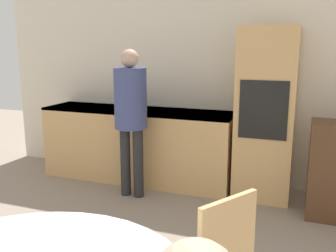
{
  "coord_description": "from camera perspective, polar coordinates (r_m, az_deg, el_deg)",
  "views": [
    {
      "loc": [
        0.85,
        0.22,
        1.65
      ],
      "look_at": [
        -0.04,
        2.61,
        1.11
      ],
      "focal_mm": 40.0,
      "sensor_mm": 36.0,
      "label": 1
    }
  ],
  "objects": [
    {
      "name": "oven_unit",
      "position": [
        4.2,
        14.68,
        1.72
      ],
      "size": [
        0.61,
        0.59,
        1.86
      ],
      "color": "tan",
      "rests_on": "ground_plane"
    },
    {
      "name": "kitchen_counter",
      "position": [
        4.7,
        -4.63,
        -2.7
      ],
      "size": [
        2.39,
        0.6,
        0.9
      ],
      "color": "tan",
      "rests_on": "ground_plane"
    },
    {
      "name": "wall_back",
      "position": [
        4.55,
        9.62,
        7.4
      ],
      "size": [
        6.25,
        0.05,
        2.6
      ],
      "color": "silver",
      "rests_on": "ground_plane"
    },
    {
      "name": "person_standing",
      "position": [
        4.06,
        -5.71,
        2.78
      ],
      "size": [
        0.35,
        0.35,
        1.63
      ],
      "color": "#262628",
      "rests_on": "ground_plane"
    }
  ]
}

